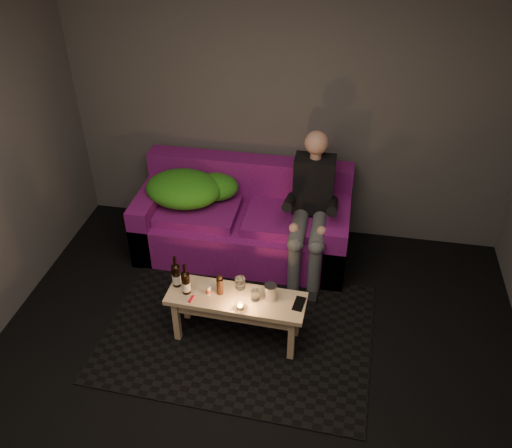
{
  "coord_description": "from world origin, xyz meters",
  "views": [
    {
      "loc": [
        0.51,
        -2.15,
        3.16
      ],
      "look_at": [
        -0.14,
        1.38,
        0.6
      ],
      "focal_mm": 38.0,
      "sensor_mm": 36.0,
      "label": 1
    }
  ],
  "objects_px": {
    "person": "(311,205)",
    "beer_bottle_b": "(186,282)",
    "beer_bottle_a": "(176,275)",
    "steel_cup": "(270,292)",
    "coffee_table": "(236,304)",
    "sofa": "(244,222)"
  },
  "relations": [
    {
      "from": "sofa",
      "to": "person",
      "type": "bearing_deg",
      "value": -14.08
    },
    {
      "from": "beer_bottle_b",
      "to": "steel_cup",
      "type": "distance_m",
      "value": 0.62
    },
    {
      "from": "person",
      "to": "beer_bottle_a",
      "type": "xyz_separation_m",
      "value": [
        -0.9,
        -0.92,
        -0.13
      ]
    },
    {
      "from": "steel_cup",
      "to": "coffee_table",
      "type": "bearing_deg",
      "value": -173.87
    },
    {
      "from": "person",
      "to": "beer_bottle_a",
      "type": "bearing_deg",
      "value": -134.65
    },
    {
      "from": "beer_bottle_a",
      "to": "beer_bottle_b",
      "type": "height_order",
      "value": "beer_bottle_a"
    },
    {
      "from": "person",
      "to": "sofa",
      "type": "bearing_deg",
      "value": 165.92
    },
    {
      "from": "person",
      "to": "beer_bottle_b",
      "type": "bearing_deg",
      "value": -129.66
    },
    {
      "from": "coffee_table",
      "to": "steel_cup",
      "type": "bearing_deg",
      "value": 6.13
    },
    {
      "from": "person",
      "to": "beer_bottle_a",
      "type": "height_order",
      "value": "person"
    },
    {
      "from": "coffee_table",
      "to": "steel_cup",
      "type": "distance_m",
      "value": 0.29
    },
    {
      "from": "sofa",
      "to": "coffee_table",
      "type": "xyz_separation_m",
      "value": [
        0.17,
        -1.12,
        0.05
      ]
    },
    {
      "from": "sofa",
      "to": "steel_cup",
      "type": "distance_m",
      "value": 1.18
    },
    {
      "from": "beer_bottle_a",
      "to": "steel_cup",
      "type": "height_order",
      "value": "beer_bottle_a"
    },
    {
      "from": "steel_cup",
      "to": "beer_bottle_b",
      "type": "bearing_deg",
      "value": -175.93
    },
    {
      "from": "person",
      "to": "beer_bottle_b",
      "type": "relative_size",
      "value": 4.81
    },
    {
      "from": "sofa",
      "to": "beer_bottle_b",
      "type": "relative_size",
      "value": 7.2
    },
    {
      "from": "beer_bottle_b",
      "to": "steel_cup",
      "type": "xyz_separation_m",
      "value": [
        0.62,
        0.04,
        -0.03
      ]
    },
    {
      "from": "coffee_table",
      "to": "beer_bottle_a",
      "type": "distance_m",
      "value": 0.5
    },
    {
      "from": "beer_bottle_b",
      "to": "steel_cup",
      "type": "height_order",
      "value": "beer_bottle_b"
    },
    {
      "from": "coffee_table",
      "to": "beer_bottle_b",
      "type": "xyz_separation_m",
      "value": [
        -0.37,
        -0.02,
        0.17
      ]
    },
    {
      "from": "steel_cup",
      "to": "person",
      "type": "bearing_deg",
      "value": 78.34
    }
  ]
}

